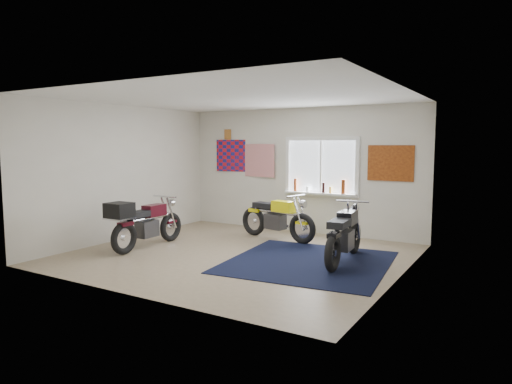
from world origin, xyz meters
The scene contains 10 objects.
ground centered at (0.00, 0.00, 0.00)m, with size 5.50×5.50×0.00m, color #9E896B.
room_shell centered at (0.00, 0.00, 1.64)m, with size 5.50×5.50×5.50m.
navy_rug centered at (1.26, 0.16, 0.01)m, with size 2.50×2.60×0.01m, color black.
window_assembly centered at (0.50, 2.47, 1.37)m, with size 1.66×0.17×1.26m.
oil_bottles centered at (0.60, 2.40, 1.03)m, with size 1.17×0.09×0.30m.
flag_display centered at (-1.90, 2.48, 2.15)m, with size 1.60×0.10×1.17m.
triumph_poster centered at (1.95, 2.48, 1.55)m, with size 0.90×0.03×0.70m, color #A54C14.
yellow_triumph centered at (-0.05, 1.50, 0.41)m, with size 1.85×0.60×0.94m.
black_chrome_bike centered at (1.75, 0.48, 0.42)m, with size 0.58×1.89×0.97m.
maroon_tourer centered at (-1.75, -0.51, 0.48)m, with size 0.55×1.83×0.93m.
Camera 1 is at (4.25, -6.53, 1.92)m, focal length 32.00 mm.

